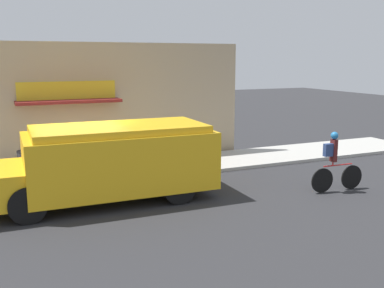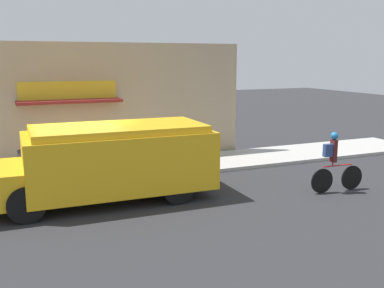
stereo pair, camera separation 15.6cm
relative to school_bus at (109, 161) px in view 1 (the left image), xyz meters
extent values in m
plane|color=#2B2B2D|center=(-0.51, 1.44, -1.09)|extent=(70.00, 70.00, 0.00)
cube|color=#ADAAA3|center=(-0.51, 2.76, -1.03)|extent=(28.00, 2.65, 0.12)
cube|color=tan|center=(-0.51, 4.34, 1.08)|extent=(13.43, 0.18, 4.34)
cube|color=gold|center=(-0.35, 4.23, 1.60)|extent=(3.29, 0.05, 0.65)
cube|color=maroon|center=(-0.35, 3.89, 1.26)|extent=(3.46, 0.72, 0.10)
cube|color=yellow|center=(0.31, -0.01, -0.01)|extent=(4.95, 2.42, 1.54)
cube|color=yellow|center=(-2.71, 0.05, -0.36)|extent=(1.18, 2.16, 0.84)
cube|color=yellow|center=(0.31, -0.01, 0.85)|extent=(4.55, 2.23, 0.18)
cube|color=red|center=(-1.01, 1.43, 0.07)|extent=(0.03, 0.44, 0.44)
cylinder|color=black|center=(-2.12, 1.04, -0.65)|extent=(0.89, 0.28, 0.89)
cylinder|color=black|center=(-2.15, -0.96, -0.65)|extent=(0.89, 0.28, 0.89)
cylinder|color=black|center=(1.64, 0.97, -0.65)|extent=(0.89, 0.28, 0.89)
cylinder|color=black|center=(1.60, -1.03, -0.65)|extent=(0.89, 0.28, 0.89)
cylinder|color=black|center=(6.74, -1.83, -0.73)|extent=(0.72, 0.07, 0.71)
cylinder|color=black|center=(5.70, -1.78, -0.73)|extent=(0.72, 0.07, 0.71)
cylinder|color=red|center=(6.22, -1.81, -0.32)|extent=(0.98, 0.08, 0.04)
cylinder|color=red|center=(6.04, -1.80, -0.26)|extent=(0.04, 0.04, 0.12)
cube|color=#561E1E|center=(6.04, -1.80, 0.12)|extent=(0.13, 0.21, 0.64)
sphere|color=#2375B7|center=(6.04, -1.80, 0.55)|extent=(0.21, 0.21, 0.21)
cube|color=navy|center=(5.85, -1.79, 0.15)|extent=(0.27, 0.15, 0.36)
cylinder|color=#38383D|center=(-1.87, 3.41, -0.61)|extent=(0.55, 0.55, 0.72)
cylinder|color=black|center=(-1.87, 3.41, -0.23)|extent=(0.56, 0.56, 0.04)
camera|label=1|loc=(-2.69, -11.57, 2.70)|focal=42.00mm
camera|label=2|loc=(-2.55, -11.63, 2.70)|focal=42.00mm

